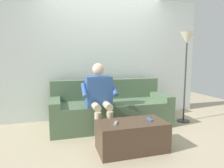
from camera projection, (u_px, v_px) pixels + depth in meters
ground_plane at (124, 140)px, 2.87m from camera, size 8.00×8.00×0.00m
back_wall at (103, 58)px, 3.96m from camera, size 4.34×0.06×2.50m
couch at (110, 109)px, 3.54m from camera, size 2.14×0.84×0.83m
coffee_table at (132, 136)px, 2.54m from camera, size 0.91×0.48×0.39m
person_solo_seated at (99, 94)px, 3.05m from camera, size 0.56×0.57×1.15m
remote_blue at (150, 119)px, 2.59m from camera, size 0.04×0.13×0.02m
remote_gray at (116, 123)px, 2.43m from camera, size 0.09×0.14×0.02m
floor_lamp at (187, 46)px, 3.59m from camera, size 0.28×0.28×1.72m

